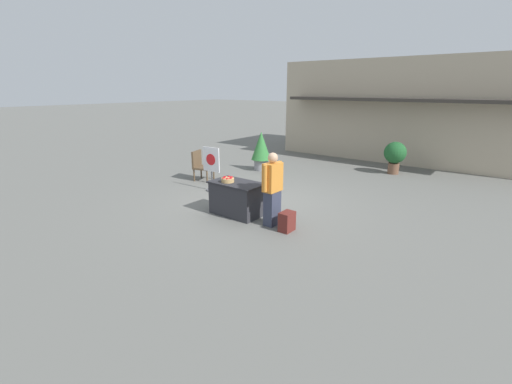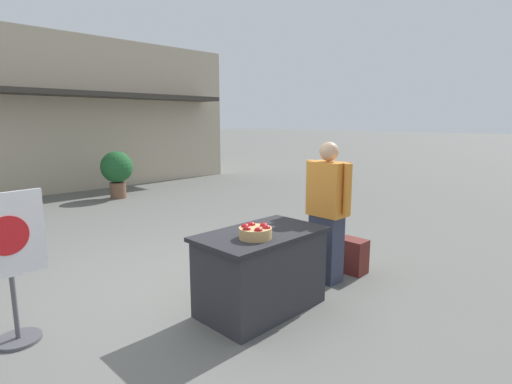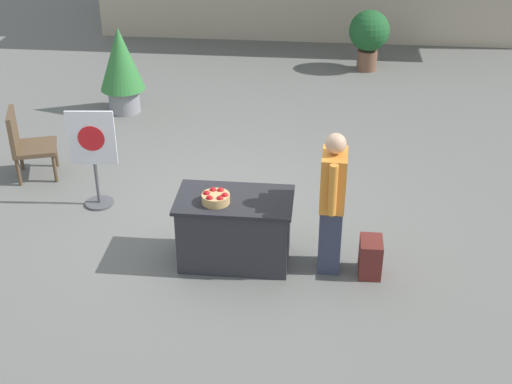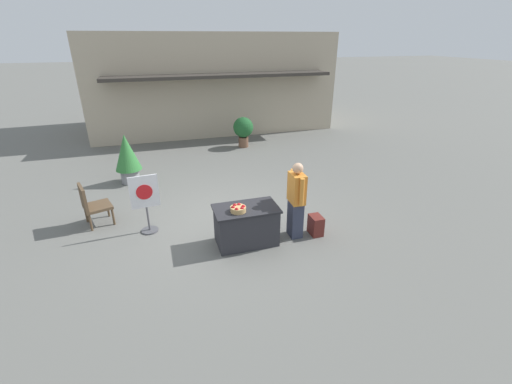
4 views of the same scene
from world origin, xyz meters
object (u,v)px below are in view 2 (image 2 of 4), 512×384
at_px(backpack, 352,256).
at_px(poster_board, 10,263).
at_px(person_visitor, 327,212).
at_px(apple_basket, 255,232).
at_px(potted_plant_far_left, 117,170).
at_px(display_table, 261,271).

distance_m(backpack, poster_board, 3.60).
bearing_deg(person_visitor, backpack, 171.11).
height_order(backpack, poster_board, poster_board).
xyz_separation_m(apple_basket, potted_plant_far_left, (1.87, 6.57, -0.16)).
bearing_deg(backpack, poster_board, 161.05).
bearing_deg(backpack, apple_basket, 179.74).
bearing_deg(display_table, apple_basket, -149.78).
xyz_separation_m(backpack, potted_plant_far_left, (0.20, 6.57, 0.48)).
bearing_deg(backpack, display_table, 175.59).
xyz_separation_m(display_table, apple_basket, (-0.18, -0.11, 0.45)).
relative_size(apple_basket, poster_board, 0.23).
height_order(person_visitor, poster_board, person_visitor).
bearing_deg(apple_basket, backpack, -0.26).
relative_size(display_table, poster_board, 0.99).
height_order(apple_basket, person_visitor, person_visitor).
xyz_separation_m(person_visitor, poster_board, (-2.93, 1.07, -0.12)).
bearing_deg(potted_plant_far_left, display_table, -104.66).
bearing_deg(apple_basket, poster_board, 145.88).
relative_size(display_table, backpack, 3.02).
distance_m(apple_basket, poster_board, 2.06).
bearing_deg(display_table, backpack, -4.41).
xyz_separation_m(display_table, poster_board, (-1.88, 1.04, 0.30)).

